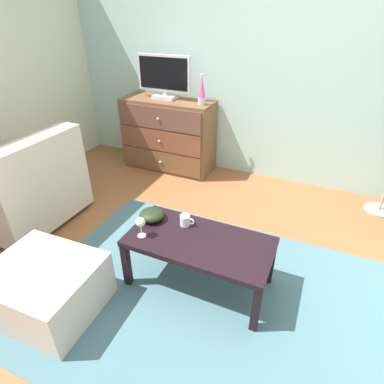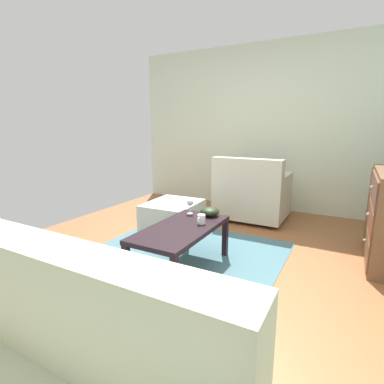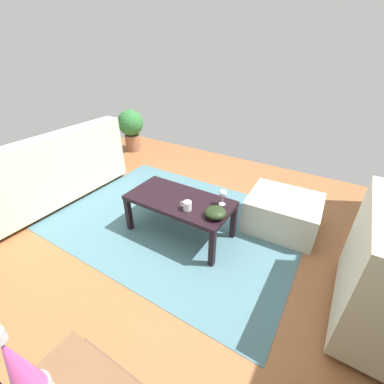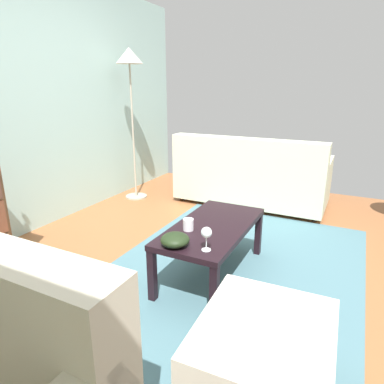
{
  "view_description": "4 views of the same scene",
  "coord_description": "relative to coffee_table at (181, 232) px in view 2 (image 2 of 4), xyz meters",
  "views": [
    {
      "loc": [
        0.72,
        -1.66,
        1.83
      ],
      "look_at": [
        -0.05,
        0.05,
        0.72
      ],
      "focal_mm": 29.21,
      "sensor_mm": 36.0,
      "label": 1
    },
    {
      "loc": [
        2.23,
        1.22,
        1.29
      ],
      "look_at": [
        -0.06,
        -0.02,
        0.72
      ],
      "focal_mm": 27.74,
      "sensor_mm": 36.0,
      "label": 2
    },
    {
      "loc": [
        -1.14,
        1.66,
        1.74
      ],
      "look_at": [
        -0.06,
        -0.09,
        0.52
      ],
      "focal_mm": 23.95,
      "sensor_mm": 36.0,
      "label": 3
    },
    {
      "loc": [
        -2.09,
        -0.97,
        1.4
      ],
      "look_at": [
        -0.21,
        -0.03,
        0.75
      ],
      "focal_mm": 31.38,
      "sensor_mm": 36.0,
      "label": 4
    }
  ],
  "objects": [
    {
      "name": "ground_plane",
      "position": [
        -0.06,
        0.06,
        -0.39
      ],
      "size": [
        5.49,
        4.41,
        0.05
      ],
      "primitive_type": "cube",
      "color": "brown"
    },
    {
      "name": "wall_plain_left",
      "position": [
        -2.56,
        0.06,
        0.9
      ],
      "size": [
        0.12,
        4.41,
        2.53
      ],
      "primitive_type": "cube",
      "color": "silver",
      "rests_on": "ground_plane"
    },
    {
      "name": "area_rug",
      "position": [
        0.14,
        -0.14,
        -0.36
      ],
      "size": [
        2.6,
        1.9,
        0.01
      ],
      "primitive_type": "cube",
      "color": "#446872",
      "rests_on": "ground_plane"
    },
    {
      "name": "coffee_table",
      "position": [
        0.0,
        0.0,
        0.0
      ],
      "size": [
        1.03,
        0.51,
        0.42
      ],
      "color": "black",
      "rests_on": "ground_plane"
    },
    {
      "name": "wine_glass",
      "position": [
        -0.39,
        -0.13,
        0.17
      ],
      "size": [
        0.07,
        0.07,
        0.16
      ],
      "color": "silver",
      "rests_on": "coffee_table"
    },
    {
      "name": "mug",
      "position": [
        -0.16,
        0.12,
        0.09
      ],
      "size": [
        0.11,
        0.08,
        0.09
      ],
      "color": "white",
      "rests_on": "coffee_table"
    },
    {
      "name": "bowl_decorative",
      "position": [
        -0.43,
        0.08,
        0.09
      ],
      "size": [
        0.19,
        0.19,
        0.09
      ],
      "primitive_type": "ellipsoid",
      "color": "black",
      "rests_on": "coffee_table"
    },
    {
      "name": "armchair",
      "position": [
        -1.8,
        0.08,
        -0.0
      ],
      "size": [
        0.8,
        0.93,
        0.89
      ],
      "color": "#332319",
      "rests_on": "ground_plane"
    },
    {
      "name": "ottoman",
      "position": [
        -0.86,
        -0.64,
        -0.18
      ],
      "size": [
        0.72,
        0.63,
        0.37
      ],
      "primitive_type": "cube",
      "rotation": [
        0.0,
        0.0,
        0.04
      ],
      "color": "beige",
      "rests_on": "ground_plane"
    }
  ]
}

